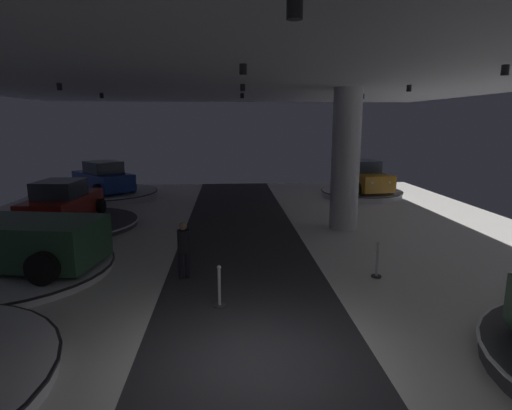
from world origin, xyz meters
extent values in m
cube|color=silver|center=(0.00, 0.00, -0.03)|extent=(24.00, 44.00, 0.05)
cube|color=#2D2D33|center=(0.00, 0.00, 0.00)|extent=(4.40, 44.00, 0.01)
cube|color=silver|center=(0.00, 0.00, 5.55)|extent=(24.00, 44.00, 0.10)
cylinder|color=black|center=(-5.76, 7.44, 5.32)|extent=(0.16, 0.16, 0.22)
cylinder|color=black|center=(-5.82, 12.22, 5.32)|extent=(0.16, 0.16, 0.22)
cylinder|color=black|center=(0.20, -2.43, 5.32)|extent=(0.16, 0.16, 0.22)
cylinder|color=black|center=(-0.11, 2.51, 5.32)|extent=(0.16, 0.16, 0.22)
cylinder|color=black|center=(0.06, 7.42, 5.32)|extent=(0.16, 0.16, 0.22)
cylinder|color=black|center=(0.20, 11.94, 5.32)|extent=(0.16, 0.16, 0.22)
cylinder|color=black|center=(5.48, 2.27, 5.32)|extent=(0.16, 0.16, 0.22)
cylinder|color=black|center=(5.59, 7.34, 5.32)|extent=(0.16, 0.16, 0.22)
cylinder|color=black|center=(5.55, 12.09, 5.32)|extent=(0.16, 0.16, 0.22)
cylinder|color=silver|center=(4.16, 9.48, 2.75)|extent=(1.11, 1.11, 5.50)
cylinder|color=#333338|center=(-7.16, 10.47, 0.11)|extent=(5.77, 5.77, 0.22)
cylinder|color=white|center=(-7.16, 10.47, 0.19)|extent=(5.89, 5.89, 0.05)
cube|color=maroon|center=(-7.16, 10.47, 0.83)|extent=(2.08, 4.31, 0.90)
cube|color=#2D3842|center=(-7.17, 10.32, 1.58)|extent=(1.68, 2.00, 0.70)
cylinder|color=black|center=(-8.06, 11.96, 0.56)|extent=(0.26, 0.69, 0.68)
cylinder|color=black|center=(-6.07, 11.82, 0.56)|extent=(0.26, 0.69, 0.68)
cylinder|color=black|center=(-8.25, 9.11, 0.56)|extent=(0.26, 0.69, 0.68)
cylinder|color=black|center=(-6.26, 8.97, 0.56)|extent=(0.26, 0.69, 0.68)
sphere|color=white|center=(-7.52, 12.55, 0.94)|extent=(0.18, 0.18, 0.18)
sphere|color=white|center=(-6.53, 12.49, 0.94)|extent=(0.18, 0.18, 0.18)
cylinder|color=#B7B7BC|center=(-7.49, 17.22, 0.17)|extent=(5.82, 5.82, 0.35)
cylinder|color=black|center=(-7.49, 17.22, 0.32)|extent=(5.93, 5.93, 0.05)
cube|color=navy|center=(-7.49, 17.22, 0.96)|extent=(4.10, 4.36, 0.90)
cube|color=#2D3842|center=(-7.39, 17.11, 1.70)|extent=(2.42, 2.46, 0.70)
cylinder|color=black|center=(-9.18, 17.65, 0.69)|extent=(0.61, 0.66, 0.68)
cylinder|color=black|center=(-7.66, 18.96, 0.69)|extent=(0.61, 0.66, 0.68)
cylinder|color=black|center=(-7.31, 15.49, 0.69)|extent=(0.61, 0.66, 0.68)
cylinder|color=black|center=(-5.80, 16.79, 0.69)|extent=(0.61, 0.66, 0.68)
sphere|color=white|center=(-9.21, 18.46, 1.07)|extent=(0.18, 0.18, 0.18)
sphere|color=white|center=(-8.45, 19.10, 1.07)|extent=(0.18, 0.18, 0.18)
cylinder|color=silver|center=(7.12, 16.39, 0.19)|extent=(4.46, 4.46, 0.37)
cylinder|color=black|center=(7.12, 16.39, 0.34)|extent=(4.55, 4.55, 0.05)
cube|color=#B77519|center=(7.12, 16.39, 0.98)|extent=(2.46, 4.44, 0.90)
cube|color=#2D3842|center=(7.10, 16.54, 1.73)|extent=(1.85, 2.13, 0.70)
cylinder|color=black|center=(8.34, 15.15, 0.71)|extent=(0.33, 0.71, 0.68)
cylinder|color=black|center=(6.37, 14.82, 0.71)|extent=(0.33, 0.71, 0.68)
cylinder|color=black|center=(7.88, 17.97, 0.71)|extent=(0.33, 0.71, 0.68)
cylinder|color=black|center=(5.90, 17.64, 0.71)|extent=(0.33, 0.71, 0.68)
sphere|color=white|center=(7.94, 14.44, 1.10)|extent=(0.18, 0.18, 0.18)
sphere|color=white|center=(6.97, 14.28, 1.10)|extent=(0.18, 0.18, 0.18)
cylinder|color=silver|center=(-6.71, 5.00, 0.12)|extent=(5.66, 5.66, 0.24)
cylinder|color=black|center=(-6.71, 5.00, 0.21)|extent=(5.77, 5.77, 0.05)
cube|color=#2D5638|center=(-6.71, 5.00, 0.99)|extent=(5.59, 3.00, 1.20)
cylinder|color=black|center=(-5.09, 3.51, 0.66)|extent=(0.88, 0.42, 0.84)
cylinder|color=black|center=(-4.68, 5.83, 0.66)|extent=(0.88, 0.42, 0.84)
cylinder|color=black|center=(-1.60, 4.35, 0.40)|extent=(0.14, 0.14, 0.80)
cylinder|color=black|center=(-1.78, 4.32, 0.40)|extent=(0.14, 0.14, 0.80)
cylinder|color=black|center=(-1.69, 4.33, 1.06)|extent=(0.32, 0.32, 0.62)
sphere|color=#99755B|center=(-1.69, 4.33, 1.48)|extent=(0.22, 0.22, 0.22)
cylinder|color=#333338|center=(-0.69, 2.47, 0.02)|extent=(0.28, 0.28, 0.04)
cylinder|color=#B2B2B7|center=(-0.69, 2.47, 0.48)|extent=(0.07, 0.07, 0.96)
sphere|color=#B2B2B7|center=(-0.69, 2.47, 0.96)|extent=(0.10, 0.10, 0.10)
cylinder|color=#333338|center=(3.62, 4.08, 0.02)|extent=(0.28, 0.28, 0.04)
cylinder|color=#B2B2B7|center=(3.62, 4.08, 0.48)|extent=(0.07, 0.07, 0.96)
sphere|color=#B2B2B7|center=(3.62, 4.08, 0.96)|extent=(0.10, 0.10, 0.10)
camera|label=1|loc=(-0.46, -6.69, 4.25)|focal=29.40mm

